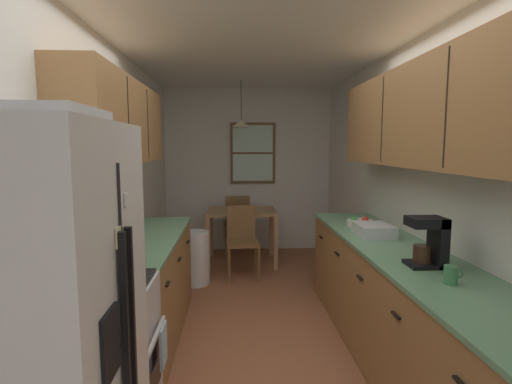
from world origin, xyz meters
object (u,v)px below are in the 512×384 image
coffee_maker (430,241)px  microwave_over_range (57,142)px  trash_bin (195,258)px  storage_canister (119,245)px  dining_table (242,219)px  dining_chair_near (242,238)px  table_serving_bowl (243,209)px  dining_chair_far (237,221)px  stove_range (92,367)px  fruit_bowl (359,222)px  mug_by_coffeemaker (451,275)px  refrigerator (26,371)px  dish_rack (374,230)px

coffee_maker → microwave_over_range: bearing=-171.7°
trash_bin → storage_canister: size_ratio=3.58×
dining_table → storage_canister: storage_canister is taller
dining_chair_near → table_serving_bowl: (0.03, 0.51, 0.29)m
dining_table → trash_bin: size_ratio=1.50×
microwave_over_range → dining_chair_far: microwave_over_range is taller
table_serving_bowl → coffee_maker: bearing=-70.1°
stove_range → dining_chair_near: 2.97m
dining_chair_near → fruit_bowl: size_ratio=3.82×
dining_chair_far → fruit_bowl: 2.71m
coffee_maker → storage_canister: bearing=171.8°
microwave_over_range → dining_table: (0.99, 3.42, -1.04)m
stove_range → table_serving_bowl: stove_range is taller
fruit_bowl → stove_range: bearing=-141.3°
table_serving_bowl → storage_canister: bearing=-108.2°
coffee_maker → mug_by_coffeemaker: 0.34m
stove_range → fruit_bowl: size_ratio=4.67×
fruit_bowl → dining_table: bearing=120.4°
mug_by_coffeemaker → microwave_over_range: bearing=179.6°
dining_chair_far → fruit_bowl: fruit_bowl is taller
dining_chair_near → trash_bin: bearing=-156.7°
microwave_over_range → trash_bin: size_ratio=0.96×
microwave_over_range → dining_table: size_ratio=0.64×
refrigerator → storage_canister: refrigerator is taller
refrigerator → storage_canister: (-0.04, 1.30, 0.12)m
table_serving_bowl → dining_table: bearing=112.0°
dining_table → table_serving_bowl: size_ratio=5.36×
dining_chair_near → mug_by_coffeemaker: size_ratio=8.16×
dining_table → table_serving_bowl: table_serving_bowl is taller
microwave_over_range → coffee_maker: (2.11, 0.31, -0.61)m
dining_chair_far → trash_bin: bearing=-110.3°
microwave_over_range → dining_chair_near: (0.98, 2.84, -1.17)m
microwave_over_range → fruit_bowl: bearing=37.1°
dish_rack → dining_chair_near: bearing=122.6°
refrigerator → microwave_over_range: microwave_over_range is taller
dining_chair_far → table_serving_bowl: (0.09, -0.64, 0.29)m
storage_canister → fruit_bowl: size_ratio=0.76×
dining_chair_near → mug_by_coffeemaker: bearing=-69.1°
dining_chair_far → mug_by_coffeemaker: size_ratio=8.16×
storage_canister → trash_bin: bearing=81.5°
mug_by_coffeemaker → stove_range: bearing=179.6°
microwave_over_range → dining_table: microwave_over_range is taller
microwave_over_range → trash_bin: 2.96m
stove_range → coffee_maker: coffee_maker is taller
dining_table → dining_chair_near: size_ratio=1.06×
microwave_over_range → dining_chair_far: size_ratio=0.68×
mug_by_coffeemaker → dish_rack: bearing=90.5°
dining_chair_near → dish_rack: 2.06m
dish_rack → storage_canister: bearing=-164.2°
storage_canister → dish_rack: (1.95, 0.55, -0.04)m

